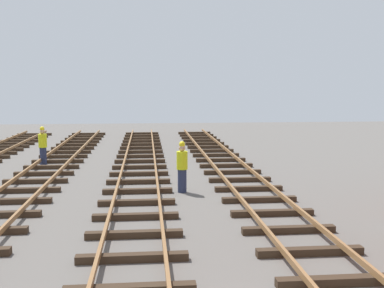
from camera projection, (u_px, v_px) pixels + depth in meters
track_worker_foreground at (43, 146)px, 23.04m from camera, size 0.40×0.40×1.87m
track_worker_distant at (182, 167)px, 17.18m from camera, size 0.40×0.40×1.87m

